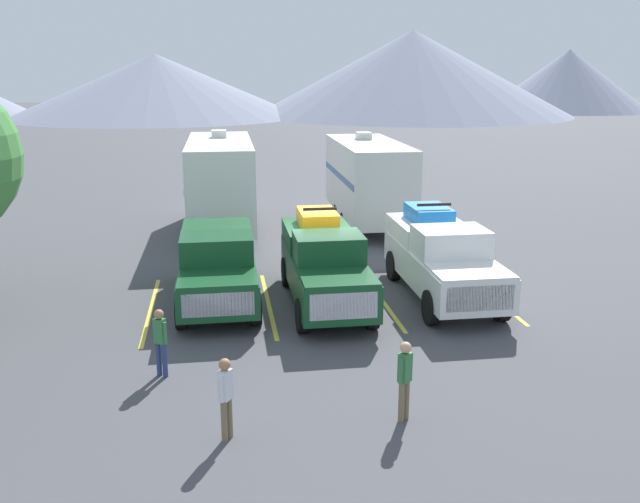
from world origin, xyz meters
name	(u,v)px	position (x,y,z in m)	size (l,w,h in m)	color
ground_plane	(321,291)	(0.00, 0.00, 0.00)	(240.00, 240.00, 0.00)	#47474C
pickup_truck_a	(217,264)	(-3.01, -0.34, 1.09)	(2.20, 5.59, 2.08)	#144723
pickup_truck_b	(324,262)	(-0.04, -0.96, 1.19)	(2.08, 5.71, 2.57)	#144723
pickup_truck_c	(441,256)	(3.38, -0.90, 1.20)	(2.19, 5.77, 2.59)	white
lot_stripe_a	(151,310)	(-4.88, -0.87, 0.00)	(0.12, 5.50, 0.01)	gold
lot_stripe_b	(268,304)	(-1.63, -0.87, 0.00)	(0.12, 5.50, 0.01)	gold
lot_stripe_c	(381,298)	(1.63, -0.87, 0.00)	(0.12, 5.50, 0.01)	gold
lot_stripe_d	(488,293)	(4.88, -0.87, 0.00)	(0.12, 5.50, 0.01)	gold
camper_trailer_a	(221,180)	(-2.79, 8.21, 2.10)	(2.58, 8.71, 3.98)	white
camper_trailer_b	(368,178)	(3.29, 8.43, 2.00)	(2.59, 8.32, 3.80)	silver
person_a	(405,376)	(0.39, -7.83, 0.91)	(0.30, 0.29, 1.59)	#726047
person_b	(226,393)	(-2.92, -8.01, 0.90)	(0.28, 0.30, 1.56)	#726047
person_c	(160,338)	(-4.25, -5.19, 0.88)	(0.30, 0.27, 1.52)	navy
mountain_ridge	(267,79)	(4.40, 78.68, 4.94)	(125.27, 47.21, 11.45)	gray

